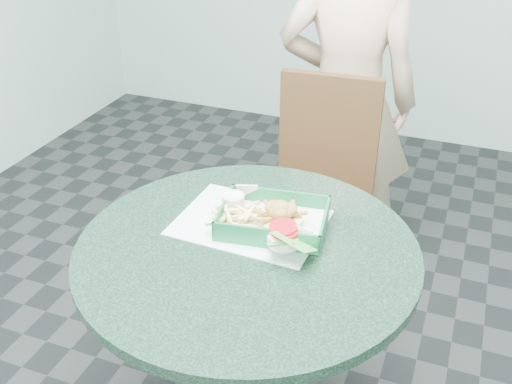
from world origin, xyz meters
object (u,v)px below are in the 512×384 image
(dining_chair, at_px, (320,183))
(sauce_ramekin, at_px, (237,203))
(food_basket, at_px, (273,228))
(crab_sandwich, at_px, (279,220))
(diner_person, at_px, (346,98))
(cafe_table, at_px, (248,304))

(dining_chair, relative_size, sauce_ramekin, 15.32)
(food_basket, xyz_separation_m, crab_sandwich, (0.02, -0.00, 0.03))
(diner_person, xyz_separation_m, food_basket, (0.04, -0.96, -0.01))
(cafe_table, xyz_separation_m, crab_sandwich, (0.05, 0.10, 0.22))
(dining_chair, distance_m, crab_sandwich, 0.74)
(crab_sandwich, bearing_deg, cafe_table, -117.15)
(cafe_table, height_order, sauce_ramekin, sauce_ramekin)
(dining_chair, height_order, diner_person, diner_person)
(diner_person, bearing_deg, dining_chair, 80.47)
(cafe_table, height_order, crab_sandwich, crab_sandwich)
(crab_sandwich, bearing_deg, diner_person, 93.26)
(cafe_table, relative_size, sauce_ramekin, 14.32)
(crab_sandwich, bearing_deg, food_basket, 173.22)
(food_basket, bearing_deg, cafe_table, -108.16)
(food_basket, bearing_deg, sauce_ramekin, 164.52)
(crab_sandwich, bearing_deg, sauce_ramekin, 165.63)
(cafe_table, relative_size, diner_person, 0.56)
(cafe_table, bearing_deg, diner_person, 90.21)
(dining_chair, xyz_separation_m, sauce_ramekin, (-0.06, -0.65, 0.27))
(diner_person, relative_size, food_basket, 5.64)
(dining_chair, bearing_deg, crab_sandwich, -87.30)
(dining_chair, bearing_deg, diner_person, 83.17)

